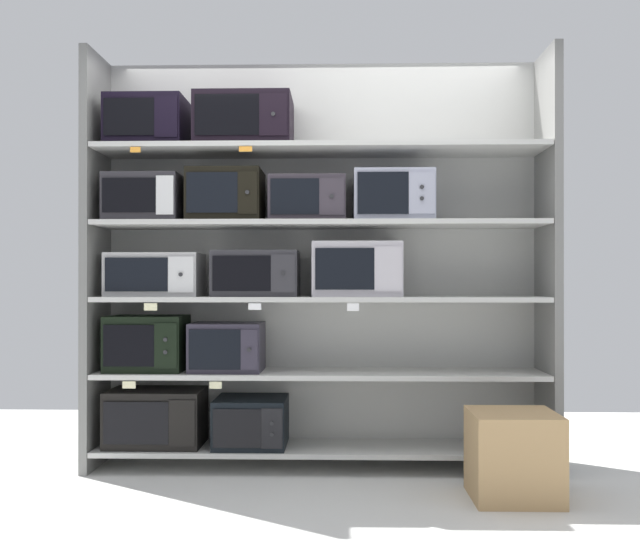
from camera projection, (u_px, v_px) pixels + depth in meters
name	position (u px, v px, depth m)	size (l,w,h in m)	color
ground	(314.00, 523.00, 3.51)	(6.69, 6.00, 0.02)	silver
back_panel	(321.00, 261.00, 4.77)	(2.89, 0.04, 2.52)	#B2B2AD
upright_left	(95.00, 260.00, 4.55)	(0.05, 0.46, 2.52)	slate
upright_right	(548.00, 260.00, 4.48)	(0.05, 0.46, 2.52)	slate
shelf_0	(320.00, 448.00, 4.51)	(2.69, 0.46, 0.03)	beige
microwave_0	(156.00, 417.00, 4.54)	(0.57, 0.39, 0.34)	black
microwave_1	(251.00, 422.00, 4.52)	(0.43, 0.43, 0.29)	black
shelf_1	(320.00, 374.00, 4.51)	(2.69, 0.46, 0.03)	beige
microwave_2	(147.00, 343.00, 4.54)	(0.46, 0.37, 0.34)	black
microwave_3	(227.00, 347.00, 4.53)	(0.43, 0.39, 0.29)	#2C2835
price_tag_0	(129.00, 385.00, 4.31)	(0.08, 0.00, 0.04)	beige
price_tag_1	(216.00, 385.00, 4.30)	(0.07, 0.00, 0.04)	beige
shelf_2	(320.00, 299.00, 4.52)	(2.69, 0.46, 0.03)	beige
microwave_4	(155.00, 275.00, 4.54)	(0.56, 0.34, 0.26)	#A5A3A4
microwave_5	(257.00, 274.00, 4.52)	(0.51, 0.41, 0.28)	#2B2A2F
microwave_6	(357.00, 269.00, 4.51)	(0.54, 0.35, 0.33)	#B8B3BB
price_tag_2	(151.00, 307.00, 4.31)	(0.08, 0.00, 0.04)	beige
price_tag_3	(255.00, 307.00, 4.29)	(0.07, 0.00, 0.04)	white
price_tag_4	(353.00, 307.00, 4.28)	(0.07, 0.00, 0.04)	white
shelf_3	(320.00, 224.00, 4.52)	(2.69, 0.46, 0.03)	beige
microwave_7	(146.00, 199.00, 4.54)	(0.44, 0.41, 0.28)	#2A292D
microwave_8	(226.00, 196.00, 4.53)	(0.44, 0.40, 0.31)	black
microwave_9	(308.00, 199.00, 4.52)	(0.46, 0.35, 0.27)	#342E36
microwave_10	(393.00, 197.00, 4.50)	(0.47, 0.41, 0.30)	#9799AC
shelf_4	(320.00, 150.00, 4.52)	(2.69, 0.46, 0.03)	beige
microwave_11	(148.00, 123.00, 4.54)	(0.46, 0.37, 0.30)	black
microwave_12	(245.00, 122.00, 4.53)	(0.58, 0.43, 0.31)	black
price_tag_5	(135.00, 150.00, 4.32)	(0.06, 0.00, 0.03)	orange
price_tag_6	(246.00, 149.00, 4.30)	(0.08, 0.00, 0.03)	orange
shipping_carton	(513.00, 455.00, 3.87)	(0.44, 0.44, 0.45)	tan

